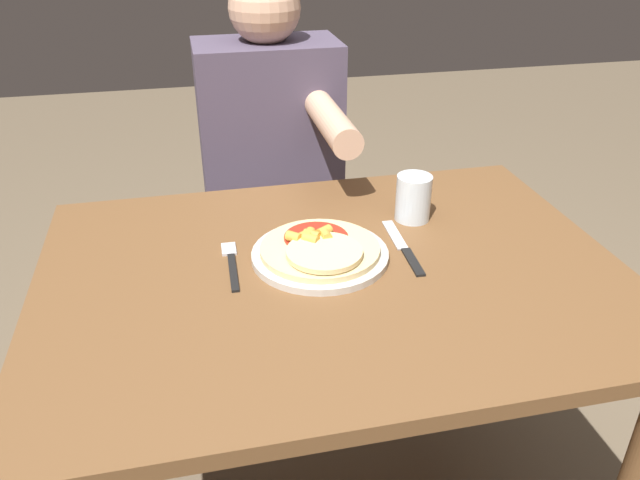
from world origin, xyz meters
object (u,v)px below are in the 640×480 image
dining_table (332,318)px  pizza (320,248)px  plate (320,255)px  drinking_glass (413,198)px  person_diner (272,160)px  knife (403,248)px  fork (231,262)px

dining_table → pizza: size_ratio=4.74×
plate → drinking_glass: size_ratio=2.66×
person_diner → knife: bearing=-74.0°
plate → fork: 0.17m
fork → knife: size_ratio=0.80×
drinking_glass → plate: bearing=-152.5°
fork → knife: 0.34m
dining_table → plate: (-0.02, 0.04, 0.12)m
knife → person_diner: person_diner is taller
knife → drinking_glass: bearing=63.2°
fork → drinking_glass: (0.40, 0.10, 0.05)m
drinking_glass → pizza: bearing=-151.8°
plate → person_diner: size_ratio=0.22×
knife → drinking_glass: size_ratio=2.23×
plate → drinking_glass: (0.23, 0.12, 0.04)m
pizza → drinking_glass: (0.23, 0.12, 0.02)m
pizza → knife: bearing=1.2°
pizza → knife: (0.17, 0.00, -0.02)m
knife → drinking_glass: (0.06, 0.12, 0.05)m
dining_table → drinking_glass: size_ratio=11.02×
plate → person_diner: 0.60m
fork → knife: bearing=-3.0°
fork → person_diner: size_ratio=0.15×
knife → drinking_glass: 0.14m
pizza → knife: pizza is taller
plate → knife: (0.17, -0.00, -0.00)m
dining_table → person_diner: person_diner is taller
knife → person_diner: 0.63m
plate → fork: plate is taller
dining_table → person_diner: 0.65m
knife → person_diner: size_ratio=0.19×
plate → pizza: 0.02m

